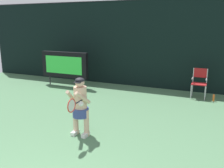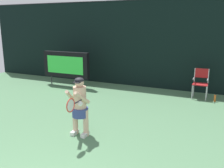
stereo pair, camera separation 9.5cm
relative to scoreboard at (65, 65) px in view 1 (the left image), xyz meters
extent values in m
cube|color=black|center=(3.91, 1.33, 0.85)|extent=(18.00, 0.12, 3.60)
cube|color=black|center=(0.00, 0.00, 0.00)|extent=(2.20, 0.20, 1.10)
cube|color=#35D744|center=(0.00, -0.10, 0.00)|extent=(1.80, 0.01, 0.75)
cylinder|color=#2D2D33|center=(-0.82, 0.00, -0.75)|extent=(0.05, 0.05, 0.40)
cylinder|color=#2D2D33|center=(0.83, 0.00, -0.75)|extent=(0.05, 0.05, 0.40)
cylinder|color=#B7B7BC|center=(5.26, 0.23, -0.69)|extent=(0.04, 0.04, 0.52)
cylinder|color=#B7B7BC|center=(5.74, 0.23, -0.69)|extent=(0.04, 0.04, 0.52)
cylinder|color=#B7B7BC|center=(5.26, 0.64, -0.69)|extent=(0.04, 0.04, 0.52)
cylinder|color=#B7B7BC|center=(5.74, 0.64, -0.69)|extent=(0.04, 0.04, 0.52)
cube|color=maroon|center=(5.50, 0.44, -0.41)|extent=(0.52, 0.44, 0.03)
cylinder|color=#B7B7BC|center=(5.26, 0.64, -0.15)|extent=(0.04, 0.04, 0.56)
cylinder|color=#B7B7BC|center=(5.74, 0.64, -0.15)|extent=(0.04, 0.04, 0.56)
cube|color=maroon|center=(5.50, 0.64, -0.04)|extent=(0.48, 0.02, 0.34)
cylinder|color=#B7B7BC|center=(5.26, 0.44, -0.21)|extent=(0.04, 0.44, 0.04)
cylinder|color=#B7B7BC|center=(5.74, 0.44, -0.21)|extent=(0.04, 0.44, 0.04)
cylinder|color=#D15F22|center=(6.03, 0.25, -0.83)|extent=(0.07, 0.07, 0.24)
cylinder|color=black|center=(6.03, 0.25, -0.69)|extent=(0.03, 0.03, 0.03)
cube|color=white|center=(3.02, -4.06, -0.90)|extent=(0.11, 0.26, 0.09)
cube|color=white|center=(3.32, -4.06, -0.90)|extent=(0.11, 0.26, 0.09)
cylinder|color=#DBB293|center=(3.02, -4.01, -0.62)|extent=(0.13, 0.13, 0.66)
cylinder|color=#DBB293|center=(3.32, -4.01, -0.62)|extent=(0.13, 0.13, 0.66)
cylinder|color=navy|center=(3.17, -4.01, -0.37)|extent=(0.39, 0.39, 0.22)
cylinder|color=#DBB293|center=(3.17, -4.01, -0.01)|extent=(0.31, 0.31, 0.56)
sphere|color=#DBB293|center=(3.17, -4.01, 0.37)|extent=(0.22, 0.22, 0.22)
ellipsoid|color=black|center=(3.17, -4.01, 0.43)|extent=(0.22, 0.22, 0.12)
cube|color=black|center=(3.17, -4.11, 0.40)|extent=(0.17, 0.12, 0.02)
cylinder|color=#DBB293|center=(3.00, -4.18, 0.07)|extent=(0.20, 0.47, 0.39)
cylinder|color=#DBB293|center=(3.33, -4.18, 0.07)|extent=(0.20, 0.47, 0.39)
cylinder|color=white|center=(3.35, -4.30, -0.04)|extent=(0.13, 0.13, 0.12)
cylinder|color=black|center=(3.30, -4.30, 0.00)|extent=(0.03, 0.28, 0.03)
torus|color=red|center=(3.30, -4.60, 0.00)|extent=(0.02, 0.31, 0.31)
ellipsoid|color=silver|center=(3.30, -4.60, 0.00)|extent=(0.01, 0.26, 0.26)
camera|label=1|loc=(6.16, -8.94, 1.71)|focal=40.18mm
camera|label=2|loc=(6.25, -8.90, 1.71)|focal=40.18mm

